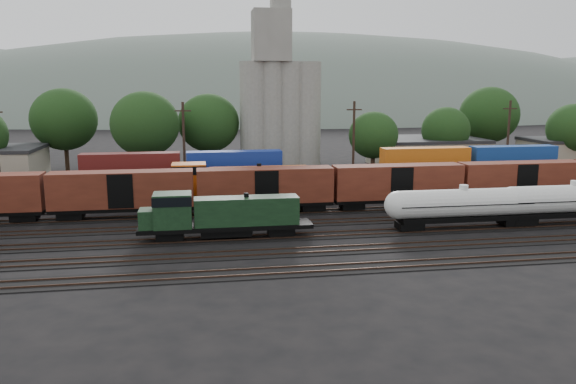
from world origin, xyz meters
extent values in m
plane|color=black|center=(0.00, 0.00, 0.00)|extent=(600.00, 600.00, 0.00)
cube|color=black|center=(0.00, -15.00, 0.04)|extent=(180.00, 3.20, 0.08)
cube|color=#382319|center=(0.00, -15.72, 0.12)|extent=(180.00, 0.08, 0.16)
cube|color=#382319|center=(0.00, -14.28, 0.12)|extent=(180.00, 0.08, 0.16)
cube|color=black|center=(0.00, -10.00, 0.04)|extent=(180.00, 3.20, 0.08)
cube|color=#382319|center=(0.00, -10.72, 0.12)|extent=(180.00, 0.08, 0.16)
cube|color=#382319|center=(0.00, -9.28, 0.12)|extent=(180.00, 0.08, 0.16)
cube|color=black|center=(0.00, -5.00, 0.04)|extent=(180.00, 3.20, 0.08)
cube|color=#382319|center=(0.00, -5.72, 0.12)|extent=(180.00, 0.08, 0.16)
cube|color=#382319|center=(0.00, -4.28, 0.12)|extent=(180.00, 0.08, 0.16)
cube|color=black|center=(0.00, 0.00, 0.04)|extent=(180.00, 3.20, 0.08)
cube|color=#382319|center=(0.00, -0.72, 0.12)|extent=(180.00, 0.08, 0.16)
cube|color=#382319|center=(0.00, 0.72, 0.12)|extent=(180.00, 0.08, 0.16)
cube|color=black|center=(0.00, 5.00, 0.04)|extent=(180.00, 3.20, 0.08)
cube|color=#382319|center=(0.00, 4.28, 0.12)|extent=(180.00, 0.08, 0.16)
cube|color=#382319|center=(0.00, 5.72, 0.12)|extent=(180.00, 0.08, 0.16)
cube|color=black|center=(0.00, 10.00, 0.04)|extent=(180.00, 3.20, 0.08)
cube|color=#382319|center=(0.00, 9.28, 0.12)|extent=(180.00, 0.08, 0.16)
cube|color=#382319|center=(0.00, 10.72, 0.12)|extent=(180.00, 0.08, 0.16)
cube|color=black|center=(0.00, 15.00, 0.04)|extent=(180.00, 3.20, 0.08)
cube|color=#382319|center=(0.00, 14.28, 0.12)|extent=(180.00, 0.08, 0.16)
cube|color=#382319|center=(0.00, 15.72, 0.12)|extent=(180.00, 0.08, 0.16)
cube|color=black|center=(-7.79, -5.00, 1.24)|extent=(16.08, 2.74, 0.38)
cube|color=black|center=(-7.79, -5.00, 0.81)|extent=(4.73, 2.08, 0.76)
cube|color=black|center=(-5.86, -5.00, 2.71)|extent=(9.65, 2.27, 2.55)
cube|color=black|center=(-12.62, -5.00, 2.99)|extent=(3.41, 2.74, 3.12)
cube|color=black|center=(-12.62, -5.00, 3.98)|extent=(3.50, 2.84, 0.85)
cube|color=black|center=(-14.87, -5.00, 2.28)|extent=(1.51, 2.27, 1.70)
cylinder|color=black|center=(-5.86, -5.00, 4.13)|extent=(0.47, 0.47, 0.47)
cube|color=black|center=(-12.94, -5.00, 0.63)|extent=(2.46, 1.89, 0.66)
cube|color=black|center=(-2.65, -5.00, 0.63)|extent=(2.46, 1.89, 0.66)
cylinder|color=silver|center=(15.64, -5.00, 2.72)|extent=(13.40, 2.76, 2.76)
sphere|color=silver|center=(8.94, -5.00, 2.72)|extent=(2.76, 2.76, 2.76)
sphere|color=silver|center=(22.34, -5.00, 2.72)|extent=(2.76, 2.76, 2.76)
cylinder|color=silver|center=(15.64, -5.00, 4.29)|extent=(0.86, 0.86, 0.48)
cube|color=black|center=(15.64, -5.00, 2.72)|extent=(13.70, 2.89, 0.08)
cube|color=black|center=(15.64, -5.00, 1.20)|extent=(12.94, 2.09, 0.48)
cube|color=black|center=(10.16, -5.00, 0.63)|extent=(2.47, 1.90, 0.67)
cube|color=black|center=(21.12, -5.00, 0.63)|extent=(2.47, 1.90, 0.67)
cylinder|color=silver|center=(27.77, -5.00, 2.77)|extent=(13.67, 2.82, 2.82)
sphere|color=silver|center=(20.93, -5.00, 2.77)|extent=(2.82, 2.82, 2.82)
cylinder|color=silver|center=(27.77, -5.00, 4.37)|extent=(0.87, 0.87, 0.49)
cube|color=black|center=(27.77, -5.00, 2.77)|extent=(13.98, 2.95, 0.08)
cube|color=black|center=(27.77, -5.00, 1.22)|extent=(13.20, 2.14, 0.49)
cube|color=black|center=(22.18, -5.00, 0.64)|extent=(2.52, 1.94, 0.68)
cube|color=black|center=(-5.37, 10.00, 1.40)|extent=(19.67, 3.17, 0.44)
cube|color=black|center=(-5.37, 10.00, 0.91)|extent=(5.46, 2.40, 0.87)
cube|color=#CC5411|center=(-3.01, 10.00, 3.10)|extent=(11.80, 2.62, 2.95)
cube|color=#CC5411|center=(-11.27, 10.00, 3.42)|extent=(3.93, 3.17, 3.61)
cube|color=black|center=(-11.27, 10.00, 4.57)|extent=(4.04, 3.28, 0.98)
cube|color=#CC5411|center=(-14.02, 10.00, 2.60)|extent=(1.75, 2.62, 1.97)
cylinder|color=black|center=(-3.01, 10.00, 4.74)|extent=(0.55, 0.55, 0.55)
cube|color=black|center=(-11.66, 10.00, 0.69)|extent=(2.84, 2.19, 0.76)
cube|color=black|center=(0.93, 10.00, 0.69)|extent=(2.84, 2.19, 0.76)
cube|color=black|center=(-18.29, 5.00, 1.20)|extent=(15.00, 2.60, 0.40)
cube|color=#562114|center=(-18.29, 5.00, 3.30)|extent=(15.00, 2.90, 3.80)
cube|color=black|center=(-2.89, 5.00, 1.20)|extent=(15.00, 2.60, 0.40)
cube|color=#562114|center=(-2.89, 5.00, 3.30)|extent=(15.00, 2.90, 3.80)
cube|color=black|center=(12.51, 5.00, 1.20)|extent=(15.00, 2.60, 0.40)
cube|color=#562114|center=(12.51, 5.00, 3.30)|extent=(15.00, 2.90, 3.80)
cube|color=black|center=(27.91, 5.00, 1.20)|extent=(15.00, 2.60, 0.40)
cube|color=#562114|center=(27.91, 5.00, 3.30)|extent=(15.00, 2.90, 3.80)
cube|color=black|center=(0.00, 15.00, 0.50)|extent=(160.00, 2.60, 0.60)
cube|color=#40140F|center=(-31.21, 15.00, 2.10)|extent=(12.00, 2.40, 2.60)
cube|color=navy|center=(-18.41, 15.00, 2.10)|extent=(12.00, 2.40, 2.60)
cube|color=#501412|center=(-18.41, 15.00, 4.70)|extent=(12.00, 2.40, 2.60)
cube|color=#163797|center=(-5.61, 15.00, 2.10)|extent=(12.00, 2.40, 2.60)
cube|color=navy|center=(-5.61, 15.00, 4.70)|extent=(12.00, 2.40, 2.60)
cube|color=#4C1B11|center=(7.19, 15.00, 2.10)|extent=(12.00, 2.40, 2.60)
cube|color=#154691|center=(19.99, 15.00, 2.10)|extent=(12.00, 2.40, 2.60)
cube|color=#C96114|center=(19.99, 15.00, 4.70)|extent=(12.00, 2.40, 2.60)
cube|color=orange|center=(32.79, 15.00, 2.10)|extent=(12.00, 2.40, 2.60)
cube|color=navy|center=(32.79, 15.00, 4.70)|extent=(12.00, 2.40, 2.60)
cylinder|color=gray|center=(-1.00, 36.00, 9.00)|extent=(4.40, 4.40, 18.00)
cylinder|color=gray|center=(2.00, 36.00, 9.00)|extent=(4.40, 4.40, 18.00)
cylinder|color=gray|center=(5.00, 36.00, 9.00)|extent=(4.40, 4.40, 18.00)
cylinder|color=gray|center=(8.00, 36.00, 9.00)|extent=(4.40, 4.40, 18.00)
cube|color=gray|center=(2.00, 36.00, 22.00)|extent=(6.00, 5.00, 8.00)
cube|color=gray|center=(3.50, 36.00, 27.00)|extent=(3.00, 3.00, 4.00)
cube|color=#9E937F|center=(30.00, 38.00, 2.30)|extent=(18.00, 14.00, 4.60)
cube|color=#232326|center=(30.00, 38.00, 4.85)|extent=(18.36, 14.28, 0.50)
cube|color=#9E937F|center=(55.00, 33.00, 2.30)|extent=(16.00, 10.00, 4.60)
cube|color=#232326|center=(55.00, 33.00, 4.85)|extent=(16.32, 10.20, 0.50)
cylinder|color=black|center=(-31.90, 42.39, 1.99)|extent=(0.70, 0.70, 3.98)
ellipsoid|color=#1C3B16|center=(-31.90, 42.39, 8.67)|extent=(10.80, 10.80, 10.23)
cylinder|color=black|center=(-18.02, 32.58, 1.93)|extent=(0.70, 0.70, 3.86)
ellipsoid|color=#1C3B16|center=(-18.02, 32.58, 8.40)|extent=(10.47, 10.47, 9.92)
cylinder|color=black|center=(-8.22, 38.13, 1.86)|extent=(0.70, 0.70, 3.72)
ellipsoid|color=#1C3B16|center=(-8.22, 38.13, 8.11)|extent=(10.11, 10.11, 9.58)
cylinder|color=black|center=(7.28, 43.19, 1.51)|extent=(0.70, 0.70, 3.01)
ellipsoid|color=#1C3B16|center=(7.28, 43.19, 6.56)|extent=(8.17, 8.17, 7.74)
cylinder|color=black|center=(17.79, 30.79, 1.46)|extent=(0.70, 0.70, 2.92)
ellipsoid|color=#1C3B16|center=(17.79, 30.79, 6.37)|extent=(7.94, 7.94, 7.52)
cylinder|color=black|center=(32.27, 35.56, 1.53)|extent=(0.70, 0.70, 3.05)
ellipsoid|color=#1C3B16|center=(32.27, 35.56, 6.65)|extent=(8.29, 8.29, 7.85)
cylinder|color=black|center=(43.93, 42.42, 2.02)|extent=(0.70, 0.70, 4.04)
ellipsoid|color=#1C3B16|center=(43.93, 42.42, 8.80)|extent=(10.96, 10.96, 10.39)
cylinder|color=black|center=(52.64, 30.07, 1.62)|extent=(0.70, 0.70, 3.23)
ellipsoid|color=#1C3B16|center=(52.64, 30.07, 7.05)|extent=(8.78, 8.78, 8.32)
cylinder|color=black|center=(-12.00, 22.00, 6.00)|extent=(0.36, 0.36, 12.00)
cube|color=black|center=(-12.00, 22.00, 10.80)|extent=(2.20, 0.18, 0.18)
cylinder|color=black|center=(12.00, 22.00, 6.00)|extent=(0.36, 0.36, 12.00)
cube|color=black|center=(12.00, 22.00, 10.80)|extent=(2.20, 0.18, 0.18)
cylinder|color=black|center=(36.00, 22.00, 6.00)|extent=(0.36, 0.36, 12.00)
cube|color=black|center=(36.00, 22.00, 10.80)|extent=(2.20, 0.18, 0.18)
ellipsoid|color=#59665B|center=(40.00, 260.00, -22.75)|extent=(520.00, 286.00, 130.00)
camera|label=1|loc=(-10.24, -55.95, 14.13)|focal=35.00mm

